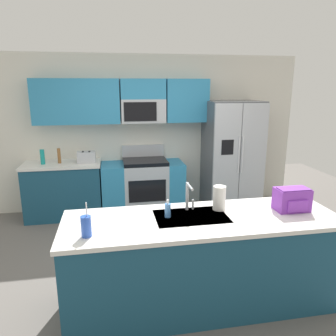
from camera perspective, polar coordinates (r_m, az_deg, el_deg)
name	(u,v)px	position (r m, az deg, el deg)	size (l,w,h in m)	color
ground_plane	(174,265)	(4.06, 1.02, -16.69)	(9.00, 9.00, 0.00)	#66605B
kitchen_wall_unit	(142,123)	(5.55, -4.63, 7.89)	(5.20, 0.43, 2.60)	silver
back_counter	(64,190)	(5.51, -17.90, -3.69)	(1.21, 0.63, 0.90)	navy
range_oven	(143,186)	(5.49, -4.42, -3.19)	(1.36, 0.61, 1.10)	#B7BABF
refrigerator	(232,156)	(5.65, 11.18, 2.15)	(0.90, 0.76, 1.85)	#4C4F54
island_counter	(202,260)	(3.26, 5.95, -15.94)	(2.59, 0.84, 0.90)	navy
toaster	(86,157)	(5.29, -14.20, 1.87)	(0.28, 0.16, 0.18)	#B7BABF
pepper_mill	(59,156)	(5.38, -18.67, 2.06)	(0.05, 0.05, 0.24)	brown
bottle_teal	(42,157)	(5.39, -21.28, 1.84)	(0.07, 0.07, 0.23)	teal
sink_faucet	(188,194)	(3.14, 3.63, -4.67)	(0.08, 0.21, 0.28)	#B7BABF
drink_cup_blue	(86,226)	(2.73, -14.25, -9.94)	(0.08, 0.08, 0.30)	blue
soap_dispenser	(168,210)	(3.02, -0.05, -7.45)	(0.06, 0.06, 0.17)	#4C8CD8
paper_towel_roll	(219,198)	(3.22, 9.05, -5.24)	(0.12, 0.12, 0.24)	white
backpack	(292,199)	(3.39, 21.07, -5.12)	(0.32, 0.22, 0.23)	purple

